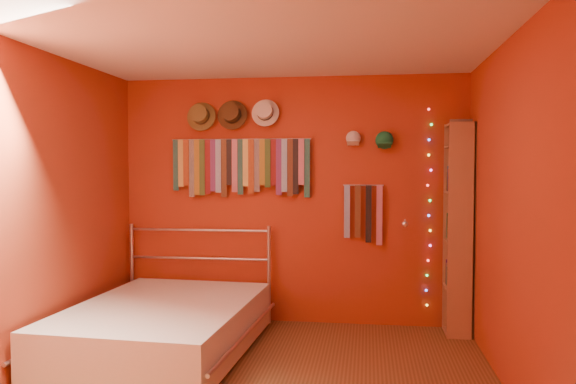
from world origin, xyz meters
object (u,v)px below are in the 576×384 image
at_px(reading_lamp, 405,224).
at_px(bookshelf, 463,228).
at_px(bed, 163,326).
at_px(tie_rack, 240,164).

relative_size(reading_lamp, bookshelf, 0.14).
distance_m(reading_lamp, bookshelf, 0.54).
distance_m(reading_lamp, bed, 2.41).
height_order(tie_rack, reading_lamp, tie_rack).
distance_m(tie_rack, bookshelf, 2.27).
bearing_deg(bookshelf, reading_lamp, 179.80).
height_order(reading_lamp, bed, reading_lamp).
height_order(tie_rack, bookshelf, bookshelf).
bearing_deg(bed, reading_lamp, 26.98).
bearing_deg(bed, tie_rack, 71.31).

